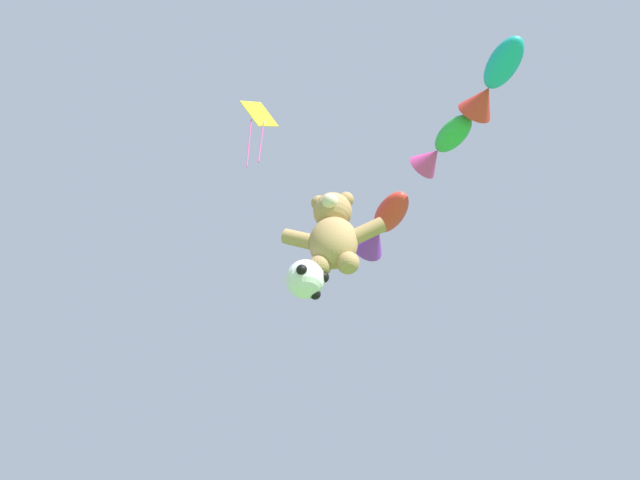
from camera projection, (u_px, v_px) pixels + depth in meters
name	position (u px, v px, depth m)	size (l,w,h in m)	color
teddy_bear_kite	(333.00, 232.00, 11.82)	(2.50, 1.10, 2.54)	tan
soccer_ball_kite	(306.00, 279.00, 11.04)	(0.98, 0.97, 0.90)	white
fish_kite_crimson	(382.00, 226.00, 13.92)	(1.90, 2.42, 0.95)	red
fish_kite_emerald	(441.00, 147.00, 13.01)	(1.75, 1.89, 0.82)	green
fish_kite_teal	(492.00, 82.00, 11.63)	(1.56, 2.12, 0.86)	#19ADB2
diamond_kite	(259.00, 118.00, 14.11)	(0.89, 1.02, 2.92)	yellow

